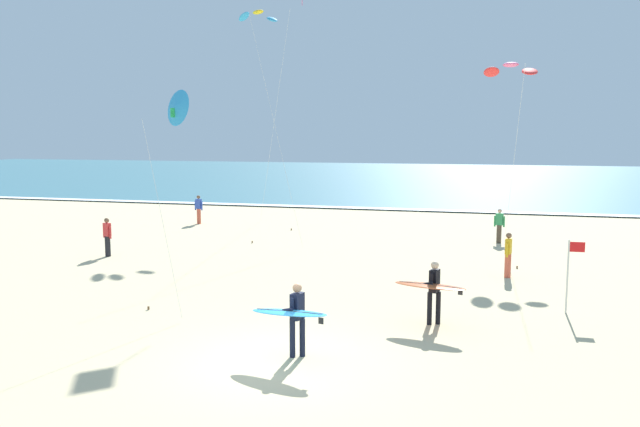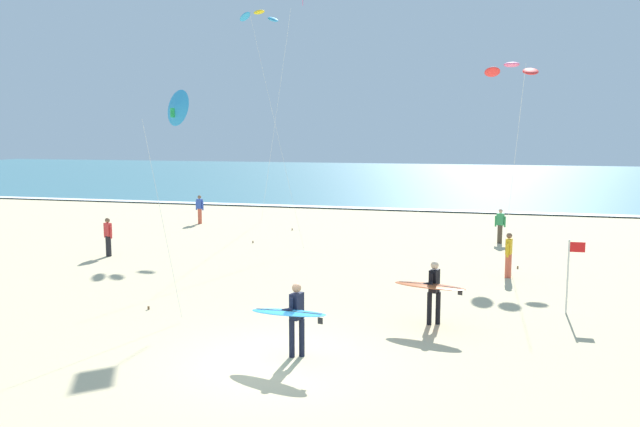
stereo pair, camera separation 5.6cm
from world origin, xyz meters
name	(u,v)px [view 1 (the left image)]	position (x,y,z in m)	size (l,w,h in m)	color
ground_plane	(278,362)	(0.00, 0.00, 0.00)	(160.00, 160.00, 0.00)	beige
ocean_water	(442,178)	(0.00, 57.93, 0.04)	(160.00, 60.00, 0.08)	teal
shoreline_foam	(413,209)	(0.00, 28.23, 0.09)	(160.00, 1.06, 0.01)	white
surfer_lead	(432,287)	(3.09, 3.53, 1.04)	(2.00, 1.14, 1.71)	black
surfer_trailing	(294,314)	(0.29, 0.28, 1.04)	(1.98, 1.10, 1.71)	black
kite_arc_rose_near	(511,70)	(5.29, 15.91, 7.70)	(2.30, 5.02, 8.01)	red
kite_arc_golden_far	(258,17)	(-7.90, 21.05, 11.32)	(3.81, 3.85, 11.67)	#2D99DB
kite_delta_cobalt_high	(176,109)	(-3.43, 2.21, 5.67)	(2.01, 1.27, 6.18)	#2D99DB
bystander_green_top	(499,226)	(5.08, 17.01, 0.81)	(0.48, 0.26, 1.59)	#4C3D2D
bystander_red_top	(107,237)	(-10.52, 9.81, 0.81)	(0.47, 0.29, 1.59)	black
bystander_yellow_top	(508,255)	(5.23, 9.89, 0.81)	(0.25, 0.49, 1.59)	#D8593F
bystander_blue_top	(199,209)	(-10.93, 19.36, 0.81)	(0.50, 0.23, 1.59)	#D8593F
lifeguard_flag	(570,269)	(6.73, 5.69, 1.27)	(0.45, 0.05, 2.10)	silver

